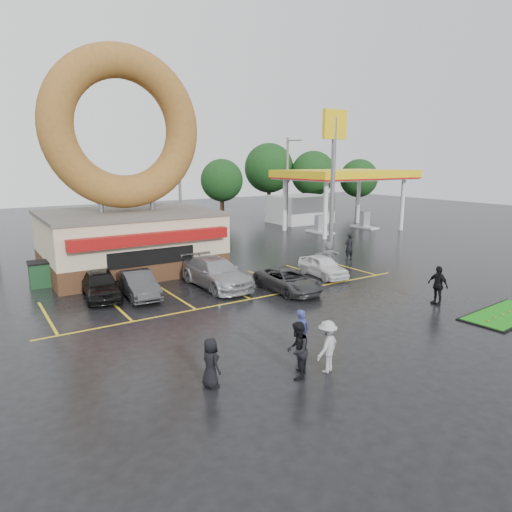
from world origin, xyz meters
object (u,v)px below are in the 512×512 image
car_grey (288,280)px  dumpster (47,274)px  donut_shop (127,199)px  streetlight_mid (180,185)px  streetlight_right (288,181)px  person_cameraman (438,285)px  car_dgrey (139,285)px  person_blue (302,334)px  car_silver (216,273)px  car_black (101,284)px  shell_sign (334,153)px  car_white (323,266)px  gas_station (324,191)px  putting_green (506,314)px

car_grey → dumpster: 13.30m
donut_shop → streetlight_mid: bearing=48.6°
streetlight_right → person_cameraman: streetlight_right is taller
car_dgrey → person_blue: person_blue is taller
car_dgrey → person_cameraman: bearing=-33.0°
car_grey → car_silver: bearing=134.2°
car_silver → dumpster: 9.37m
streetlight_right → car_black: 26.69m
dumpster → streetlight_mid: bearing=39.6°
shell_sign → person_cameraman: size_ratio=5.62×
shell_sign → car_silver: 15.93m
car_white → shell_sign: bearing=51.3°
shell_sign → streetlight_right: (3.00, 9.92, -2.60)m
streetlight_right → car_silver: (-16.37, -15.52, -4.00)m
gas_station → person_cameraman: bearing=-119.2°
car_black → person_blue: (4.09, -11.04, 0.16)m
car_dgrey → person_blue: (2.46, -10.12, 0.21)m
shell_sign → car_grey: (-10.59, -8.47, -6.78)m
streetlight_mid → car_white: size_ratio=2.42×
shell_sign → dumpster: shell_sign is taller
dumpster → car_dgrey: bearing=-52.2°
streetlight_right → car_white: 20.12m
donut_shop → car_silver: donut_shop is taller
car_grey → person_blue: 8.24m
car_white → gas_station: bearing=54.8°
person_cameraman → putting_green: 3.12m
gas_station → car_dgrey: gas_station is taller
streetlight_mid → car_silver: bearing=-106.7°
car_black → car_grey: (8.62, -4.15, -0.11)m
car_black → dumpster: bearing=122.2°
putting_green → car_grey: bearing=125.3°
person_cameraman → streetlight_right: bearing=162.7°
car_black → dumpster: (-1.88, 4.02, -0.05)m
donut_shop → shell_sign: size_ratio=1.27×
car_grey → donut_shop: bearing=119.9°
streetlight_mid → dumpster: bearing=-142.7°
car_black → car_grey: bearing=-18.7°
gas_station → car_grey: gas_station is taller
streetlight_mid → person_blue: bearing=-104.1°
shell_sign → streetlight_mid: size_ratio=1.18×
gas_station → car_dgrey: size_ratio=3.43×
car_white → person_cameraman: bearing=-75.5°
putting_green → car_black: bearing=139.3°
gas_station → car_white: gas_station is taller
car_silver → dumpster: (-7.72, 5.30, -0.13)m
donut_shop → car_dgrey: donut_shop is taller
car_grey → putting_green: 10.27m
car_dgrey → donut_shop: bearing=80.0°
car_dgrey → putting_green: 17.37m
streetlight_mid → person_blue: (-6.12, -24.27, -3.92)m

